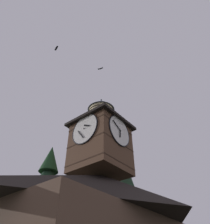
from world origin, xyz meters
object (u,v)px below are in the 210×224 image
object	(u,v)px
clock_tower	(101,140)
pine_tree_aside	(126,218)
flying_bird_high	(100,69)
flying_bird_low	(56,48)

from	to	relation	value
clock_tower	pine_tree_aside	distance (m)	10.22
clock_tower	pine_tree_aside	world-z (taller)	pine_tree_aside
flying_bird_high	flying_bird_low	bearing A→B (deg)	-5.10
pine_tree_aside	flying_bird_high	size ratio (longest dim) A/B	26.95
clock_tower	flying_bird_low	distance (m)	10.32
clock_tower	flying_bird_high	world-z (taller)	flying_bird_high
pine_tree_aside	flying_bird_high	bearing A→B (deg)	19.16
flying_bird_high	flying_bird_low	size ratio (longest dim) A/B	1.10
pine_tree_aside	flying_bird_high	xyz separation A→B (m)	(7.89, 2.74, 15.25)
clock_tower	flying_bird_low	size ratio (longest dim) A/B	13.16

